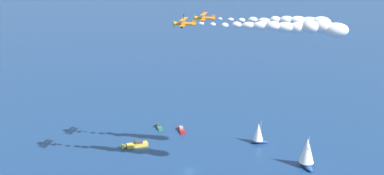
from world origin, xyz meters
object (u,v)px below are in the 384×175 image
at_px(motorboat_offshore, 134,145).
at_px(wingwalker_wingman, 204,11).
at_px(sailboat_inshore, 258,133).
at_px(biplane_wingman, 204,18).
at_px(sailboat_trailing, 307,152).
at_px(biplane_lead, 184,23).
at_px(motorboat_near_centre, 182,130).
at_px(motorboat_far_stbd, 159,127).
at_px(wingwalker_lead, 184,16).

relative_size(motorboat_offshore, wingwalker_wingman, 6.06).
height_order(sailboat_inshore, biplane_wingman, biplane_wingman).
xyz_separation_m(sailboat_trailing, wingwalker_wingman, (-15.53, 32.79, 48.51)).
relative_size(sailboat_inshore, biplane_lead, 1.27).
bearing_deg(motorboat_near_centre, motorboat_offshore, 159.48).
height_order(motorboat_far_stbd, wingwalker_wingman, wingwalker_wingman).
height_order(biplane_lead, wingwalker_wingman, wingwalker_wingman).
relative_size(biplane_lead, wingwalker_wingman, 4.73).
distance_m(motorboat_offshore, biplane_wingman, 58.75).
distance_m(biplane_lead, biplane_wingman, 14.45).
bearing_deg(wingwalker_lead, biplane_lead, -144.03).
bearing_deg(wingwalker_wingman, motorboat_near_centre, 46.97).
xyz_separation_m(sailboat_inshore, sailboat_trailing, (-9.50, -22.24, 1.30)).
bearing_deg(motorboat_offshore, sailboat_inshore, -55.24).
distance_m(motorboat_near_centre, wingwalker_wingman, 60.53).
xyz_separation_m(sailboat_inshore, biplane_wingman, (-25.07, 10.52, 47.66)).
relative_size(biplane_lead, wingwalker_lead, 4.11).
relative_size(sailboat_trailing, biplane_wingman, 1.67).
height_order(sailboat_trailing, biplane_lead, biplane_lead).
height_order(wingwalker_lead, wingwalker_wingman, wingwalker_lead).
xyz_separation_m(wingwalker_lead, wingwalker_wingman, (14.39, 1.20, -0.65)).
height_order(motorboat_offshore, biplane_lead, biplane_lead).
relative_size(motorboat_offshore, sailboat_trailing, 0.77).
distance_m(motorboat_far_stbd, motorboat_offshore, 19.90).
bearing_deg(wingwalker_wingman, wingwalker_lead, -175.22).
bearing_deg(sailboat_inshore, wingwalker_wingman, 157.15).
xyz_separation_m(motorboat_far_stbd, wingwalker_wingman, (-17.48, -30.66, 53.51)).
distance_m(motorboat_far_stbd, wingwalker_lead, 70.45).
bearing_deg(biplane_lead, motorboat_near_centre, 33.04).
xyz_separation_m(sailboat_inshore, wingwalker_wingman, (-25.03, 10.55, 49.81)).
bearing_deg(sailboat_trailing, sailboat_inshore, 66.86).
bearing_deg(motorboat_far_stbd, wingwalker_lead, -135.01).
height_order(motorboat_far_stbd, sailboat_inshore, sailboat_inshore).
bearing_deg(motorboat_far_stbd, biplane_lead, -135.02).
bearing_deg(wingwalker_lead, motorboat_far_stbd, 44.99).
distance_m(motorboat_offshore, biplane_lead, 61.04).
relative_size(motorboat_near_centre, sailboat_trailing, 0.55).
xyz_separation_m(motorboat_far_stbd, sailboat_trailing, (-1.95, -63.45, 5.00)).
bearing_deg(wingwalker_wingman, biplane_wingman, -143.78).
bearing_deg(motorboat_offshore, biplane_lead, -111.86).
relative_size(motorboat_offshore, biplane_lead, 1.28).
distance_m(motorboat_near_centre, sailboat_trailing, 53.92).
height_order(biplane_lead, wingwalker_lead, wingwalker_lead).
distance_m(motorboat_far_stbd, biplane_lead, 68.81).
distance_m(motorboat_far_stbd, biplane_wingman, 62.34).
bearing_deg(motorboat_near_centre, wingwalker_lead, -146.96).
bearing_deg(biplane_wingman, wingwalker_wingman, 36.22).
bearing_deg(sailboat_inshore, wingwalker_lead, 166.66).
distance_m(motorboat_near_centre, biplane_lead, 65.74).
relative_size(sailboat_inshore, biplane_wingman, 1.27).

